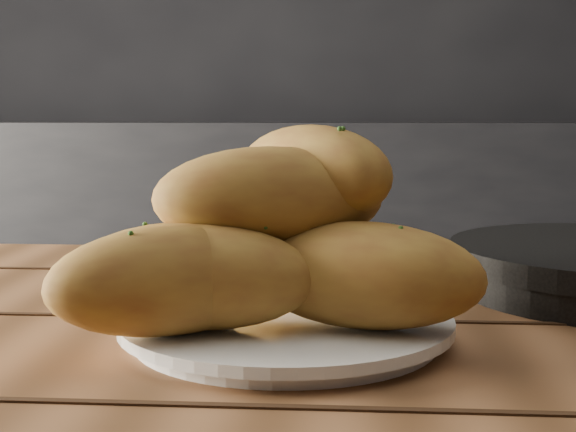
{
  "coord_description": "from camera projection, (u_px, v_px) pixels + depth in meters",
  "views": [
    {
      "loc": [
        0.27,
        -0.8,
        0.91
      ],
      "look_at": [
        0.22,
        -0.2,
        0.84
      ],
      "focal_mm": 50.0,
      "sensor_mm": 36.0,
      "label": 1
    }
  ],
  "objects": [
    {
      "name": "counter",
      "position": [
        261.0,
        264.0,
        2.55
      ],
      "size": [
        2.8,
        0.6,
        0.9
      ],
      "primitive_type": "cube",
      "color": "black",
      "rests_on": "ground"
    },
    {
      "name": "bread_rolls",
      "position": [
        266.0,
        242.0,
        0.58
      ],
      "size": [
        0.31,
        0.28,
        0.14
      ],
      "color": "#A57D2D",
      "rests_on": "plate"
    },
    {
      "name": "plate",
      "position": [
        286.0,
        327.0,
        0.59
      ],
      "size": [
        0.25,
        0.25,
        0.02
      ],
      "color": "white",
      "rests_on": "table"
    }
  ]
}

